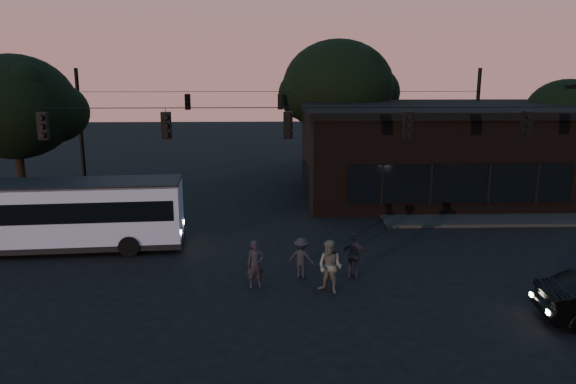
{
  "coord_description": "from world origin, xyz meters",
  "views": [
    {
      "loc": [
        -0.65,
        -16.85,
        7.81
      ],
      "look_at": [
        0.0,
        4.0,
        3.0
      ],
      "focal_mm": 35.0,
      "sensor_mm": 36.0,
      "label": 1
    }
  ],
  "objects_px": {
    "building": "(432,151)",
    "pedestrian_c": "(354,255)",
    "bus": "(56,212)",
    "pedestrian_b": "(330,267)",
    "pedestrian_a": "(256,264)",
    "pedestrian_d": "(301,258)"
  },
  "relations": [
    {
      "from": "building",
      "to": "pedestrian_c",
      "type": "distance_m",
      "value": 14.89
    },
    {
      "from": "building",
      "to": "pedestrian_c",
      "type": "height_order",
      "value": "building"
    },
    {
      "from": "bus",
      "to": "pedestrian_b",
      "type": "distance_m",
      "value": 12.17
    },
    {
      "from": "bus",
      "to": "pedestrian_c",
      "type": "distance_m",
      "value": 12.69
    },
    {
      "from": "pedestrian_a",
      "to": "pedestrian_c",
      "type": "height_order",
      "value": "pedestrian_c"
    },
    {
      "from": "building",
      "to": "pedestrian_b",
      "type": "height_order",
      "value": "building"
    },
    {
      "from": "pedestrian_a",
      "to": "building",
      "type": "bearing_deg",
      "value": 41.64
    },
    {
      "from": "bus",
      "to": "pedestrian_a",
      "type": "bearing_deg",
      "value": -31.35
    },
    {
      "from": "pedestrian_b",
      "to": "pedestrian_c",
      "type": "distance_m",
      "value": 1.7
    },
    {
      "from": "pedestrian_c",
      "to": "pedestrian_d",
      "type": "relative_size",
      "value": 1.12
    },
    {
      "from": "pedestrian_b",
      "to": "pedestrian_d",
      "type": "xyz_separation_m",
      "value": [
        -0.92,
        1.42,
        -0.17
      ]
    },
    {
      "from": "pedestrian_d",
      "to": "pedestrian_a",
      "type": "bearing_deg",
      "value": 44.31
    },
    {
      "from": "pedestrian_d",
      "to": "bus",
      "type": "bearing_deg",
      "value": -1.75
    },
    {
      "from": "building",
      "to": "pedestrian_c",
      "type": "xyz_separation_m",
      "value": [
        -6.59,
        -13.23,
        -1.85
      ]
    },
    {
      "from": "bus",
      "to": "pedestrian_d",
      "type": "distance_m",
      "value": 10.82
    },
    {
      "from": "pedestrian_c",
      "to": "pedestrian_d",
      "type": "bearing_deg",
      "value": 12.49
    },
    {
      "from": "building",
      "to": "pedestrian_a",
      "type": "height_order",
      "value": "building"
    },
    {
      "from": "pedestrian_b",
      "to": "pedestrian_c",
      "type": "relative_size",
      "value": 1.09
    },
    {
      "from": "building",
      "to": "pedestrian_a",
      "type": "bearing_deg",
      "value": -126.09
    },
    {
      "from": "building",
      "to": "pedestrian_a",
      "type": "relative_size",
      "value": 9.01
    },
    {
      "from": "pedestrian_d",
      "to": "pedestrian_c",
      "type": "bearing_deg",
      "value": -165.16
    },
    {
      "from": "pedestrian_c",
      "to": "pedestrian_d",
      "type": "height_order",
      "value": "pedestrian_c"
    }
  ]
}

